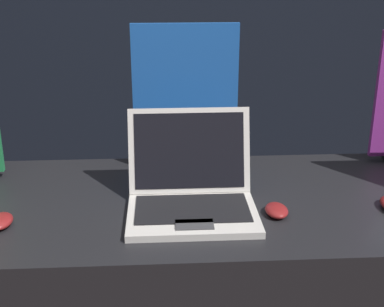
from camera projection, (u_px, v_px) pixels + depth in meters
name	position (u px, v px, depth m)	size (l,w,h in m)	color
mouse_front	(0.00, 221.00, 1.47)	(0.07, 0.10, 0.03)	maroon
laptop_middle	(191.00, 189.00, 1.56)	(0.37, 0.34, 0.27)	silver
mouse_middle	(277.00, 210.00, 1.54)	(0.07, 0.09, 0.03)	maroon
promo_stand_middle	(185.00, 100.00, 1.83)	(0.36, 0.07, 0.50)	black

